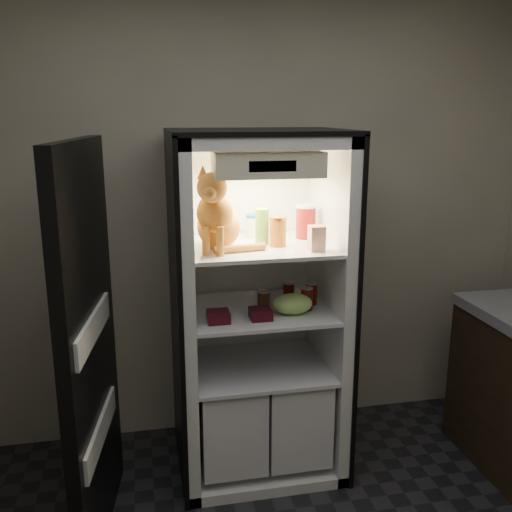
% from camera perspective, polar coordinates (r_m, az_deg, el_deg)
% --- Properties ---
extents(room_shell, '(3.60, 3.60, 3.60)m').
position_cam_1_polar(room_shell, '(1.65, 9.90, 2.17)').
color(room_shell, white).
rests_on(room_shell, floor).
extents(refrigerator, '(0.90, 0.72, 1.88)m').
position_cam_1_polar(refrigerator, '(3.17, 0.04, -7.38)').
color(refrigerator, white).
rests_on(refrigerator, floor).
extents(fridge_door, '(0.18, 0.87, 1.85)m').
position_cam_1_polar(fridge_door, '(2.69, -16.28, -9.23)').
color(fridge_door, black).
rests_on(fridge_door, floor).
extents(tabby_cat, '(0.36, 0.43, 0.44)m').
position_cam_1_polar(tabby_cat, '(2.82, -3.93, 3.84)').
color(tabby_cat, orange).
rests_on(tabby_cat, refrigerator).
extents(parmesan_shaker, '(0.07, 0.07, 0.19)m').
position_cam_1_polar(parmesan_shaker, '(2.95, 0.61, 2.97)').
color(parmesan_shaker, '#278F2F').
rests_on(parmesan_shaker, refrigerator).
extents(mayo_tub, '(0.09, 0.09, 0.13)m').
position_cam_1_polar(mayo_tub, '(3.12, -0.15, 3.06)').
color(mayo_tub, white).
rests_on(mayo_tub, refrigerator).
extents(salsa_jar, '(0.09, 0.09, 0.15)m').
position_cam_1_polar(salsa_jar, '(2.91, 2.20, 2.48)').
color(salsa_jar, maroon).
rests_on(salsa_jar, refrigerator).
extents(pepper_jar, '(0.11, 0.11, 0.18)m').
position_cam_1_polar(pepper_jar, '(3.10, 4.99, 3.45)').
color(pepper_jar, maroon).
rests_on(pepper_jar, refrigerator).
extents(cream_carton, '(0.07, 0.07, 0.13)m').
position_cam_1_polar(cream_carton, '(2.83, 6.08, 1.77)').
color(cream_carton, white).
rests_on(cream_carton, refrigerator).
extents(soda_can_a, '(0.06, 0.06, 0.11)m').
position_cam_1_polar(soda_can_a, '(3.13, 3.30, -3.69)').
color(soda_can_a, black).
rests_on(soda_can_a, refrigerator).
extents(soda_can_b, '(0.06, 0.06, 0.12)m').
position_cam_1_polar(soda_can_b, '(3.12, 5.54, -3.78)').
color(soda_can_b, black).
rests_on(soda_can_b, refrigerator).
extents(soda_can_c, '(0.07, 0.07, 0.12)m').
position_cam_1_polar(soda_can_c, '(3.03, 5.10, -4.28)').
color(soda_can_c, black).
rests_on(soda_can_c, refrigerator).
extents(condiment_jar, '(0.07, 0.07, 0.09)m').
position_cam_1_polar(condiment_jar, '(3.07, 0.79, -4.26)').
color(condiment_jar, '#503216').
rests_on(condiment_jar, refrigerator).
extents(grape_bag, '(0.21, 0.15, 0.11)m').
position_cam_1_polar(grape_bag, '(2.97, 3.66, -4.79)').
color(grape_bag, '#9ACC5F').
rests_on(grape_bag, refrigerator).
extents(berry_box_left, '(0.11, 0.11, 0.06)m').
position_cam_1_polar(berry_box_left, '(2.86, -3.78, -6.06)').
color(berry_box_left, '#540E1C').
rests_on(berry_box_left, refrigerator).
extents(berry_box_right, '(0.11, 0.11, 0.05)m').
position_cam_1_polar(berry_box_right, '(2.90, 0.46, -5.80)').
color(berry_box_right, '#540E1C').
rests_on(berry_box_right, refrigerator).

